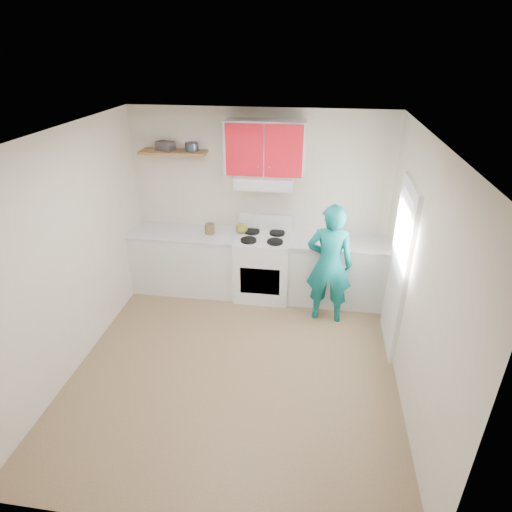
% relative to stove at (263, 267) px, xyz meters
% --- Properties ---
extents(floor, '(3.80, 3.80, 0.00)m').
position_rel_stove_xyz_m(floor, '(-0.10, -1.57, -0.46)').
color(floor, brown).
rests_on(floor, ground).
extents(ceiling, '(3.60, 3.80, 0.04)m').
position_rel_stove_xyz_m(ceiling, '(-0.10, -1.57, 2.14)').
color(ceiling, white).
rests_on(ceiling, floor).
extents(back_wall, '(3.60, 0.04, 2.60)m').
position_rel_stove_xyz_m(back_wall, '(-0.10, 0.32, 0.84)').
color(back_wall, beige).
rests_on(back_wall, floor).
extents(front_wall, '(3.60, 0.04, 2.60)m').
position_rel_stove_xyz_m(front_wall, '(-0.10, -3.47, 0.84)').
color(front_wall, beige).
rests_on(front_wall, floor).
extents(left_wall, '(0.04, 3.80, 2.60)m').
position_rel_stove_xyz_m(left_wall, '(-1.90, -1.57, 0.84)').
color(left_wall, beige).
rests_on(left_wall, floor).
extents(right_wall, '(0.04, 3.80, 2.60)m').
position_rel_stove_xyz_m(right_wall, '(1.70, -1.57, 0.84)').
color(right_wall, beige).
rests_on(right_wall, floor).
extents(door, '(0.05, 0.85, 2.05)m').
position_rel_stove_xyz_m(door, '(1.68, -0.88, 0.56)').
color(door, white).
rests_on(door, floor).
extents(door_glass, '(0.01, 0.55, 0.95)m').
position_rel_stove_xyz_m(door_glass, '(1.65, -0.88, 0.99)').
color(door_glass, white).
rests_on(door_glass, door).
extents(counter_left, '(1.52, 0.60, 0.90)m').
position_rel_stove_xyz_m(counter_left, '(-1.14, 0.02, -0.01)').
color(counter_left, silver).
rests_on(counter_left, floor).
extents(counter_right, '(1.32, 0.60, 0.90)m').
position_rel_stove_xyz_m(counter_right, '(1.04, 0.02, -0.01)').
color(counter_right, silver).
rests_on(counter_right, floor).
extents(stove, '(0.76, 0.65, 0.92)m').
position_rel_stove_xyz_m(stove, '(0.00, 0.00, 0.00)').
color(stove, white).
rests_on(stove, floor).
extents(range_hood, '(0.76, 0.44, 0.15)m').
position_rel_stove_xyz_m(range_hood, '(0.00, 0.10, 1.24)').
color(range_hood, silver).
rests_on(range_hood, back_wall).
extents(upper_cabinets, '(1.02, 0.33, 0.70)m').
position_rel_stove_xyz_m(upper_cabinets, '(0.00, 0.16, 1.66)').
color(upper_cabinets, red).
rests_on(upper_cabinets, back_wall).
extents(shelf, '(0.90, 0.30, 0.04)m').
position_rel_stove_xyz_m(shelf, '(-1.25, 0.18, 1.56)').
color(shelf, brown).
rests_on(shelf, back_wall).
extents(books, '(0.26, 0.22, 0.12)m').
position_rel_stove_xyz_m(books, '(-1.36, 0.20, 1.64)').
color(books, '#40383A').
rests_on(books, shelf).
extents(tin, '(0.23, 0.23, 0.11)m').
position_rel_stove_xyz_m(tin, '(-1.00, 0.21, 1.63)').
color(tin, '#333D4C').
rests_on(tin, shelf).
extents(kettle, '(0.21, 0.21, 0.15)m').
position_rel_stove_xyz_m(kettle, '(-0.32, 0.11, 0.53)').
color(kettle, olive).
rests_on(kettle, stove).
extents(crock, '(0.15, 0.15, 0.17)m').
position_rel_stove_xyz_m(crock, '(-0.76, 0.02, 0.52)').
color(crock, brown).
rests_on(crock, counter_left).
extents(cutting_board, '(0.33, 0.28, 0.02)m').
position_rel_stove_xyz_m(cutting_board, '(0.66, 0.04, 0.45)').
color(cutting_board, olive).
rests_on(cutting_board, counter_right).
extents(silicone_mat, '(0.37, 0.33, 0.01)m').
position_rel_stove_xyz_m(silicone_mat, '(1.41, -0.01, 0.44)').
color(silicone_mat, red).
rests_on(silicone_mat, counter_right).
extents(person, '(0.61, 0.42, 1.62)m').
position_rel_stove_xyz_m(person, '(0.91, -0.46, 0.35)').
color(person, '#0C6F6E').
rests_on(person, floor).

